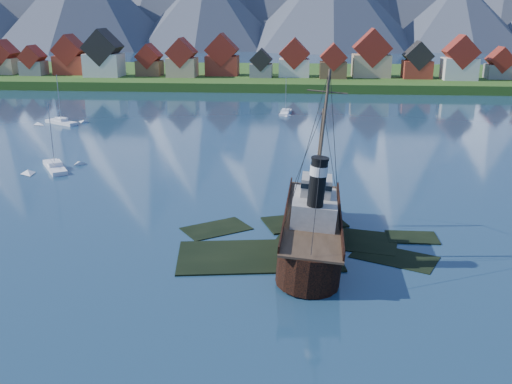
# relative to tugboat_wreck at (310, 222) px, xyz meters

# --- Properties ---
(ground) EXTENTS (1400.00, 1400.00, 0.00)m
(ground) POSITION_rel_tugboat_wreck_xyz_m (-2.57, -1.99, -2.75)
(ground) COLOR #1C384F
(ground) RESTS_ON ground
(shoal) EXTENTS (31.71, 21.24, 1.14)m
(shoal) POSITION_rel_tugboat_wreck_xyz_m (-0.79, 0.16, -3.09)
(shoal) COLOR black
(shoal) RESTS_ON ground
(shore_bank) EXTENTS (600.00, 80.00, 3.20)m
(shore_bank) POSITION_rel_tugboat_wreck_xyz_m (-2.57, 168.01, -2.75)
(shore_bank) COLOR #1F4714
(shore_bank) RESTS_ON ground
(seawall) EXTENTS (600.00, 2.50, 2.00)m
(seawall) POSITION_rel_tugboat_wreck_xyz_m (-2.57, 130.01, -2.75)
(seawall) COLOR #3F3D38
(seawall) RESTS_ON ground
(town) EXTENTS (250.96, 16.69, 17.30)m
(town) POSITION_rel_tugboat_wreck_xyz_m (-35.69, 150.19, 6.24)
(town) COLOR maroon
(town) RESTS_ON ground
(tugboat_wreck) EXTENTS (6.37, 27.46, 21.76)m
(tugboat_wreck) POSITION_rel_tugboat_wreck_xyz_m (0.00, 0.00, 0.00)
(tugboat_wreck) COLOR black
(tugboat_wreck) RESTS_ON ground
(sailboat_a) EXTENTS (7.43, 9.50, 11.93)m
(sailboat_a) POSITION_rel_tugboat_wreck_xyz_m (-43.57, 29.75, -2.48)
(sailboat_a) COLOR white
(sailboat_a) RESTS_ON ground
(sailboat_c) EXTENTS (9.44, 6.86, 12.29)m
(sailboat_c) POSITION_rel_tugboat_wreck_xyz_m (-59.37, 70.20, -2.47)
(sailboat_c) COLOR white
(sailboat_c) RESTS_ON ground
(sailboat_e) EXTENTS (3.15, 8.95, 10.16)m
(sailboat_e) POSITION_rel_tugboat_wreck_xyz_m (-5.61, 88.98, -2.53)
(sailboat_e) COLOR white
(sailboat_e) RESTS_ON ground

